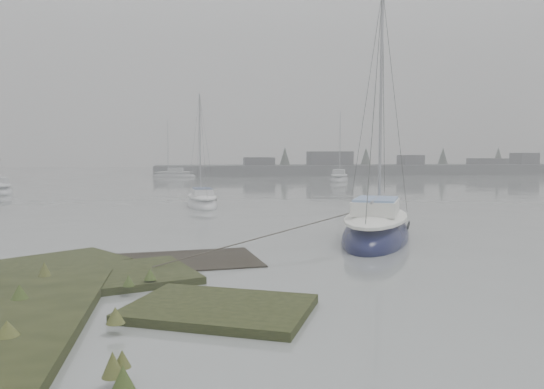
{
  "coord_description": "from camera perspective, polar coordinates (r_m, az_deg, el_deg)",
  "views": [
    {
      "loc": [
        -0.17,
        -10.83,
        3.18
      ],
      "look_at": [
        2.68,
        6.24,
        1.8
      ],
      "focal_mm": 35.0,
      "sensor_mm": 36.0,
      "label": 1
    }
  ],
  "objects": [
    {
      "name": "ground",
      "position": [
        40.95,
        -9.21,
        0.05
      ],
      "size": [
        160.0,
        160.0,
        0.0
      ],
      "primitive_type": "plane",
      "color": "slate",
      "rests_on": "ground"
    },
    {
      "name": "far_shoreline",
      "position": [
        77.61,
        10.91,
        2.76
      ],
      "size": [
        60.0,
        8.0,
        4.15
      ],
      "color": "#4C4F51",
      "rests_on": "ground"
    },
    {
      "name": "sailboat_main",
      "position": [
        19.73,
        11.16,
        -3.9
      ],
      "size": [
        5.19,
        7.32,
        9.92
      ],
      "rotation": [
        0.0,
        0.0,
        -0.46
      ],
      "color": "black",
      "rests_on": "ground"
    },
    {
      "name": "sailboat_white",
      "position": [
        31.35,
        -7.54,
        -0.89
      ],
      "size": [
        2.1,
        5.2,
        7.17
      ],
      "rotation": [
        0.0,
        0.0,
        0.09
      ],
      "color": "silver",
      "rests_on": "ground"
    },
    {
      "name": "sailboat_far_b",
      "position": [
        58.81,
        7.23,
        1.68
      ],
      "size": [
        3.92,
        6.17,
        8.29
      ],
      "rotation": [
        0.0,
        0.0,
        -0.37
      ],
      "color": "#B5BABF",
      "rests_on": "ground"
    },
    {
      "name": "sailboat_far_c",
      "position": [
        68.69,
        -10.5,
        2.04
      ],
      "size": [
        5.71,
        2.62,
        7.76
      ],
      "rotation": [
        0.0,
        0.0,
        1.42
      ],
      "color": "#B6BCC0",
      "rests_on": "ground"
    }
  ]
}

